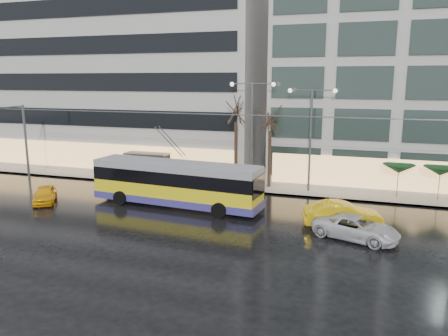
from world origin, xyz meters
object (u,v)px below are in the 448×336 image
at_px(street_lamp_near, 252,120).
at_px(trolleybus, 176,185).
at_px(taxi_a, 45,194).
at_px(bus_shelter, 145,160).

bearing_deg(street_lamp_near, trolleybus, -118.91).
relative_size(street_lamp_near, taxi_a, 2.37).
distance_m(bus_shelter, taxi_a, 10.12).
height_order(street_lamp_near, taxi_a, street_lamp_near).
height_order(bus_shelter, street_lamp_near, street_lamp_near).
distance_m(bus_shelter, street_lamp_near, 11.14).
xyz_separation_m(bus_shelter, street_lamp_near, (10.38, 0.11, 4.03)).
distance_m(trolleybus, taxi_a, 10.43).
xyz_separation_m(bus_shelter, taxi_a, (-3.73, -9.32, -1.31)).
relative_size(trolleybus, bus_shelter, 3.16).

